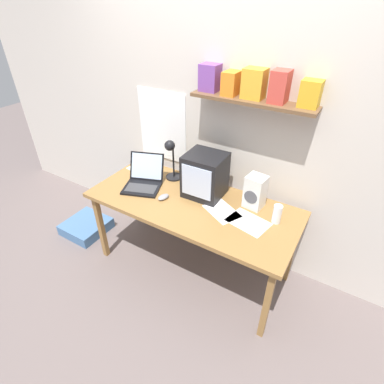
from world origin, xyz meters
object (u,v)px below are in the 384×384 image
object	(u,v)px
crt_monitor	(205,175)
computer_mouse	(163,197)
printed_handout	(248,222)
juice_glass	(277,215)
space_heater	(255,192)
desk_lamp	(171,156)
laptop	(144,178)
floor_cushion	(86,226)
loose_paper_near_monitor	(222,211)
corner_desk	(192,208)
open_notebook	(142,169)

from	to	relation	value
crt_monitor	computer_mouse	xyz separation A→B (m)	(-0.25, -0.24, -0.17)
computer_mouse	printed_handout	size ratio (longest dim) A/B	0.35
crt_monitor	juice_glass	xyz separation A→B (m)	(0.63, -0.05, -0.12)
space_heater	desk_lamp	bearing A→B (deg)	-173.03
laptop	floor_cushion	world-z (taller)	laptop
printed_handout	space_heater	bearing A→B (deg)	101.54
space_heater	juice_glass	bearing A→B (deg)	-18.32
laptop	loose_paper_near_monitor	bearing A→B (deg)	-20.22
desk_lamp	loose_paper_near_monitor	distance (m)	0.67
crt_monitor	desk_lamp	xyz separation A→B (m)	(-0.36, 0.05, 0.06)
loose_paper_near_monitor	laptop	bearing A→B (deg)	-179.62
corner_desk	floor_cushion	world-z (taller)	corner_desk
laptop	desk_lamp	world-z (taller)	desk_lamp
juice_glass	loose_paper_near_monitor	distance (m)	0.41
crt_monitor	floor_cushion	world-z (taller)	crt_monitor
juice_glass	computer_mouse	world-z (taller)	juice_glass
crt_monitor	space_heater	size ratio (longest dim) A/B	1.35
open_notebook	floor_cushion	bearing A→B (deg)	-145.87
space_heater	crt_monitor	bearing A→B (deg)	-165.80
crt_monitor	floor_cushion	distance (m)	1.55
corner_desk	crt_monitor	bearing A→B (deg)	80.48
juice_glass	space_heater	world-z (taller)	space_heater
computer_mouse	floor_cushion	bearing A→B (deg)	-175.17
crt_monitor	desk_lamp	distance (m)	0.37
open_notebook	floor_cushion	xyz separation A→B (m)	(-0.55, -0.37, -0.68)
open_notebook	corner_desk	bearing A→B (deg)	-17.10
desk_lamp	computer_mouse	bearing A→B (deg)	-76.31
space_heater	floor_cushion	bearing A→B (deg)	-160.57
desk_lamp	floor_cushion	bearing A→B (deg)	-164.52
desk_lamp	crt_monitor	bearing A→B (deg)	-15.20
crt_monitor	printed_handout	world-z (taller)	crt_monitor
loose_paper_near_monitor	floor_cushion	distance (m)	1.65
printed_handout	floor_cushion	xyz separation A→B (m)	(-1.71, -0.16, -0.68)
computer_mouse	loose_paper_near_monitor	size ratio (longest dim) A/B	0.35
crt_monitor	juice_glass	bearing A→B (deg)	-5.85
floor_cushion	open_notebook	bearing A→B (deg)	34.13
space_heater	printed_handout	size ratio (longest dim) A/B	0.81
printed_handout	crt_monitor	bearing A→B (deg)	160.53
computer_mouse	floor_cushion	xyz separation A→B (m)	(-1.00, -0.08, -0.70)
computer_mouse	loose_paper_near_monitor	bearing A→B (deg)	11.12
laptop	loose_paper_near_monitor	size ratio (longest dim) A/B	1.28
corner_desk	open_notebook	world-z (taller)	open_notebook
corner_desk	desk_lamp	xyz separation A→B (m)	(-0.34, 0.21, 0.30)
loose_paper_near_monitor	space_heater	bearing A→B (deg)	47.18
laptop	corner_desk	bearing A→B (deg)	-22.11
loose_paper_near_monitor	crt_monitor	bearing A→B (deg)	149.19
corner_desk	floor_cushion	bearing A→B (deg)	-172.47
laptop	computer_mouse	distance (m)	0.29
desk_lamp	printed_handout	distance (m)	0.88
juice_glass	loose_paper_near_monitor	world-z (taller)	juice_glass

